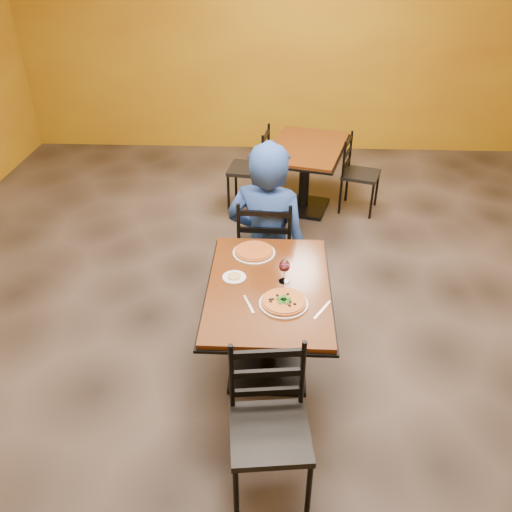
{
  "coord_description": "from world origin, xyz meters",
  "views": [
    {
      "loc": [
        0.04,
        -3.28,
        2.76
      ],
      "look_at": [
        -0.09,
        -0.3,
        0.85
      ],
      "focal_mm": 36.39,
      "sensor_mm": 36.0,
      "label": 1
    }
  ],
  "objects_px": {
    "plate_far": "(254,253)",
    "pizza_far": "(254,251)",
    "pizza_main": "(284,302)",
    "diner": "(267,226)",
    "plate_main": "(284,304)",
    "chair_second_right": "(361,175)",
    "wine_glass": "(284,270)",
    "table_main": "(268,308)",
    "chair_second_left": "(248,169)",
    "chair_main_far": "(265,246)",
    "side_plate": "(234,277)",
    "chair_main_near": "(270,434)",
    "table_second": "(305,163)"
  },
  "relations": [
    {
      "from": "chair_main_far",
      "to": "wine_glass",
      "type": "distance_m",
      "value": 0.95
    },
    {
      "from": "diner",
      "to": "pizza_far",
      "type": "relative_size",
      "value": 5.12
    },
    {
      "from": "chair_main_near",
      "to": "plate_far",
      "type": "xyz_separation_m",
      "value": [
        -0.15,
        1.36,
        0.28
      ]
    },
    {
      "from": "chair_main_near",
      "to": "pizza_main",
      "type": "bearing_deg",
      "value": 78.67
    },
    {
      "from": "chair_main_far",
      "to": "chair_second_left",
      "type": "relative_size",
      "value": 1.04
    },
    {
      "from": "chair_second_right",
      "to": "pizza_main",
      "type": "xyz_separation_m",
      "value": [
        -0.86,
        -2.78,
        0.35
      ]
    },
    {
      "from": "chair_main_near",
      "to": "pizza_far",
      "type": "height_order",
      "value": "chair_main_near"
    },
    {
      "from": "plate_far",
      "to": "pizza_far",
      "type": "relative_size",
      "value": 1.11
    },
    {
      "from": "pizza_main",
      "to": "wine_glass",
      "type": "relative_size",
      "value": 1.58
    },
    {
      "from": "chair_main_far",
      "to": "chair_main_near",
      "type": "bearing_deg",
      "value": 94.61
    },
    {
      "from": "wine_glass",
      "to": "chair_second_left",
      "type": "bearing_deg",
      "value": 98.69
    },
    {
      "from": "table_main",
      "to": "pizza_far",
      "type": "xyz_separation_m",
      "value": [
        -0.12,
        0.39,
        0.21
      ]
    },
    {
      "from": "plate_far",
      "to": "wine_glass",
      "type": "distance_m",
      "value": 0.41
    },
    {
      "from": "chair_second_left",
      "to": "pizza_far",
      "type": "height_order",
      "value": "chair_second_left"
    },
    {
      "from": "chair_second_right",
      "to": "pizza_far",
      "type": "relative_size",
      "value": 3.03
    },
    {
      "from": "chair_second_left",
      "to": "chair_second_right",
      "type": "bearing_deg",
      "value": 97.96
    },
    {
      "from": "chair_main_near",
      "to": "chair_second_left",
      "type": "height_order",
      "value": "chair_main_near"
    },
    {
      "from": "chair_main_far",
      "to": "wine_glass",
      "type": "xyz_separation_m",
      "value": [
        0.15,
        -0.87,
        0.35
      ]
    },
    {
      "from": "pizza_far",
      "to": "pizza_main",
      "type": "bearing_deg",
      "value": -69.89
    },
    {
      "from": "chair_main_far",
      "to": "chair_second_right",
      "type": "relative_size",
      "value": 1.15
    },
    {
      "from": "chair_second_right",
      "to": "wine_glass",
      "type": "relative_size",
      "value": 4.71
    },
    {
      "from": "diner",
      "to": "pizza_far",
      "type": "xyz_separation_m",
      "value": [
        -0.09,
        -0.47,
        0.05
      ]
    },
    {
      "from": "chair_main_near",
      "to": "diner",
      "type": "height_order",
      "value": "diner"
    },
    {
      "from": "chair_second_right",
      "to": "chair_main_far",
      "type": "bearing_deg",
      "value": 166.6
    },
    {
      "from": "chair_main_far",
      "to": "plate_far",
      "type": "distance_m",
      "value": 0.6
    },
    {
      "from": "chair_main_near",
      "to": "wine_glass",
      "type": "xyz_separation_m",
      "value": [
        0.07,
        1.02,
        0.37
      ]
    },
    {
      "from": "pizza_main",
      "to": "plate_far",
      "type": "xyz_separation_m",
      "value": [
        -0.22,
        0.59,
        -0.02
      ]
    },
    {
      "from": "chair_second_right",
      "to": "wine_glass",
      "type": "xyz_separation_m",
      "value": [
        -0.86,
        -2.53,
        0.42
      ]
    },
    {
      "from": "pizza_far",
      "to": "wine_glass",
      "type": "xyz_separation_m",
      "value": [
        0.22,
        -0.34,
        0.07
      ]
    },
    {
      "from": "table_main",
      "to": "chair_second_left",
      "type": "relative_size",
      "value": 1.31
    },
    {
      "from": "pizza_main",
      "to": "wine_glass",
      "type": "bearing_deg",
      "value": 89.48
    },
    {
      "from": "plate_main",
      "to": "pizza_main",
      "type": "relative_size",
      "value": 1.09
    },
    {
      "from": "table_second",
      "to": "chair_second_left",
      "type": "distance_m",
      "value": 0.63
    },
    {
      "from": "chair_main_far",
      "to": "pizza_far",
      "type": "distance_m",
      "value": 0.6
    },
    {
      "from": "table_main",
      "to": "chair_main_near",
      "type": "bearing_deg",
      "value": -88.01
    },
    {
      "from": "pizza_main",
      "to": "plate_far",
      "type": "height_order",
      "value": "pizza_main"
    },
    {
      "from": "table_main",
      "to": "chair_second_right",
      "type": "height_order",
      "value": "chair_second_right"
    },
    {
      "from": "chair_main_far",
      "to": "pizza_far",
      "type": "bearing_deg",
      "value": 84.71
    },
    {
      "from": "table_second",
      "to": "plate_main",
      "type": "xyz_separation_m",
      "value": [
        -0.24,
        -2.78,
        0.2
      ]
    },
    {
      "from": "diner",
      "to": "pizza_main",
      "type": "relative_size",
      "value": 5.04
    },
    {
      "from": "chair_main_far",
      "to": "side_plate",
      "type": "height_order",
      "value": "chair_main_far"
    },
    {
      "from": "chair_second_left",
      "to": "plate_far",
      "type": "height_order",
      "value": "chair_second_left"
    },
    {
      "from": "table_main",
      "to": "chair_second_left",
      "type": "distance_m",
      "value": 2.6
    },
    {
      "from": "table_main",
      "to": "plate_far",
      "type": "height_order",
      "value": "plate_far"
    },
    {
      "from": "diner",
      "to": "plate_main",
      "type": "xyz_separation_m",
      "value": [
        0.13,
        -1.06,
        0.04
      ]
    },
    {
      "from": "plate_main",
      "to": "plate_far",
      "type": "bearing_deg",
      "value": 110.11
    },
    {
      "from": "table_second",
      "to": "plate_main",
      "type": "height_order",
      "value": "plate_main"
    },
    {
      "from": "pizza_main",
      "to": "pizza_far",
      "type": "height_order",
      "value": "same"
    },
    {
      "from": "table_second",
      "to": "chair_second_left",
      "type": "bearing_deg",
      "value": 180.0
    },
    {
      "from": "pizza_far",
      "to": "chair_main_near",
      "type": "bearing_deg",
      "value": -83.66
    }
  ]
}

